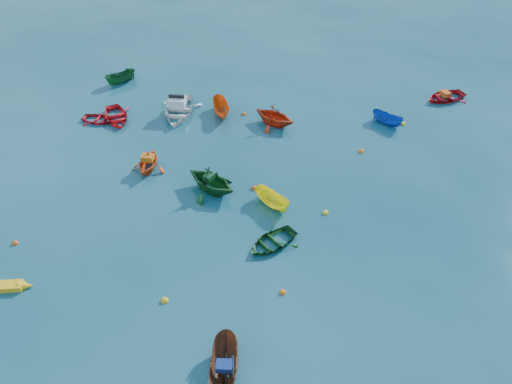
{
  "coord_description": "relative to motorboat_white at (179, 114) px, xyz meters",
  "views": [
    {
      "loc": [
        0.53,
        -17.37,
        19.47
      ],
      "look_at": [
        0.0,
        5.0,
        0.4
      ],
      "focal_mm": 35.0,
      "sensor_mm": 36.0,
      "label": 1
    }
  ],
  "objects": [
    {
      "name": "buoy_or_d",
      "position": [
        12.84,
        -4.44,
        0.0
      ],
      "size": [
        0.36,
        0.36,
        0.36
      ],
      "primitive_type": "sphere",
      "color": "orange",
      "rests_on": "ground"
    },
    {
      "name": "dinghy_orange_far",
      "position": [
        7.04,
        -1.24,
        0.0
      ],
      "size": [
        4.05,
        3.92,
        1.63
      ],
      "primitive_type": "imported",
      "rotation": [
        0.0,
        0.0,
        1.0
      ],
      "color": "#B83011",
      "rests_on": "ground"
    },
    {
      "name": "buoy_ye_d",
      "position": [
        -4.88,
        0.83,
        0.0
      ],
      "size": [
        0.36,
        0.36,
        0.36
      ],
      "primitive_type": "sphere",
      "color": "yellow",
      "rests_on": "ground"
    },
    {
      "name": "buoy_or_b",
      "position": [
        7.4,
        -16.27,
        0.0
      ],
      "size": [
        0.32,
        0.32,
        0.32
      ],
      "primitive_type": "sphere",
      "color": "orange",
      "rests_on": "ground"
    },
    {
      "name": "dinghy_red_nw",
      "position": [
        -5.61,
        -1.14,
        0.0
      ],
      "size": [
        2.82,
        2.3,
        0.51
      ],
      "primitive_type": "imported",
      "rotation": [
        0.0,
        0.0,
        1.34
      ],
      "color": "#B50F1A",
      "rests_on": "ground"
    },
    {
      "name": "dinghy_red_ne",
      "position": [
        20.21,
        2.64,
        0.0
      ],
      "size": [
        3.88,
        3.4,
        0.67
      ],
      "primitive_type": "imported",
      "rotation": [
        0.0,
        0.0,
        -1.17
      ],
      "color": "#B80F19",
      "rests_on": "ground"
    },
    {
      "name": "sampan_green_far",
      "position": [
        -5.3,
        4.68,
        0.0
      ],
      "size": [
        2.67,
        2.42,
        1.02
      ],
      "primitive_type": "imported",
      "rotation": [
        0.0,
        0.0,
        -0.89
      ],
      "color": "#125025",
      "rests_on": "ground"
    },
    {
      "name": "buoy_or_c",
      "position": [
        5.8,
        -8.43,
        0.0
      ],
      "size": [
        0.36,
        0.36,
        0.36
      ],
      "primitive_type": "sphere",
      "color": "#E0490C",
      "rests_on": "ground"
    },
    {
      "name": "ground",
      "position": [
        5.94,
        -14.22,
        0.0
      ],
      "size": [
        160.0,
        160.0,
        0.0
      ],
      "primitive_type": "plane",
      "color": "#0B4150",
      "rests_on": "ground"
    },
    {
      "name": "dinghy_red_far",
      "position": [
        -4.4,
        -0.85,
        0.0
      ],
      "size": [
        3.49,
        3.94,
        0.68
      ],
      "primitive_type": "imported",
      "rotation": [
        0.0,
        0.0,
        0.44
      ],
      "color": "red",
      "rests_on": "ground"
    },
    {
      "name": "sampan_brown_mid",
      "position": [
        4.9,
        -20.53,
        0.0
      ],
      "size": [
        1.2,
        3.12,
        1.2
      ],
      "primitive_type": "imported",
      "rotation": [
        0.0,
        0.0,
        -0.01
      ],
      "color": "brown",
      "rests_on": "ground"
    },
    {
      "name": "tarp_blue_a",
      "position": [
        4.9,
        -20.68,
        0.76
      ],
      "size": [
        0.67,
        0.51,
        0.32
      ],
      "primitive_type": "cube",
      "rotation": [
        0.0,
        0.0,
        -0.01
      ],
      "color": "navy",
      "rests_on": "sampan_brown_mid"
    },
    {
      "name": "dinghy_green_n",
      "position": [
        3.24,
        -8.68,
        0.0
      ],
      "size": [
        4.38,
        4.27,
        1.76
      ],
      "primitive_type": "imported",
      "rotation": [
        0.0,
        0.0,
        0.96
      ],
      "color": "#124D1E",
      "rests_on": "ground"
    },
    {
      "name": "tarp_green_b",
      "position": [
        3.15,
        -8.62,
        1.03
      ],
      "size": [
        0.73,
        0.77,
        0.3
      ],
      "primitive_type": "cube",
      "rotation": [
        0.0,
        0.0,
        0.96
      ],
      "color": "#10411E",
      "rests_on": "dinghy_green_n"
    },
    {
      "name": "dinghy_orange_w",
      "position": [
        -0.92,
        -6.65,
        0.0
      ],
      "size": [
        2.54,
        2.85,
        1.36
      ],
      "primitive_type": "imported",
      "rotation": [
        0.0,
        0.0,
        -0.13
      ],
      "color": "#D44814",
      "rests_on": "ground"
    },
    {
      "name": "sampan_orange_n",
      "position": [
        3.19,
        0.05,
        0.0
      ],
      "size": [
        1.78,
        3.1,
        1.13
      ],
      "primitive_type": "imported",
      "rotation": [
        0.0,
        0.0,
        0.25
      ],
      "color": "#D75B14",
      "rests_on": "ground"
    },
    {
      "name": "motorboat_white",
      "position": [
        0.0,
        0.0,
        0.0
      ],
      "size": [
        3.36,
        4.5,
        1.49
      ],
      "primitive_type": "imported",
      "rotation": [
        0.0,
        0.0,
        -0.07
      ],
      "color": "white",
      "rests_on": "ground"
    },
    {
      "name": "sampan_blue_far",
      "position": [
        15.12,
        -0.93,
        0.0
      ],
      "size": [
        2.43,
        2.25,
        0.93
      ],
      "primitive_type": "imported",
      "rotation": [
        0.0,
        0.0,
        0.87
      ],
      "color": "#0D3EA4",
      "rests_on": "ground"
    },
    {
      "name": "dinghy_green_e",
      "position": [
        6.88,
        -13.06,
        0.0
      ],
      "size": [
        3.58,
        3.47,
        0.61
      ],
      "primitive_type": "imported",
      "rotation": [
        0.0,
        0.0,
        -0.88
      ],
      "color": "#0F4317",
      "rests_on": "ground"
    },
    {
      "name": "buoy_ye_e",
      "position": [
        16.27,
        -0.98,
        0.0
      ],
      "size": [
        0.35,
        0.35,
        0.35
      ],
      "primitive_type": "sphere",
      "color": "yellow",
      "rests_on": "ground"
    },
    {
      "name": "tarp_orange_a",
      "position": [
        -0.92,
        -6.6,
        0.86
      ],
      "size": [
        0.81,
        0.66,
        0.36
      ],
      "primitive_type": "cube",
      "rotation": [
        0.0,
        0.0,
        -0.13
      ],
      "color": "orange",
      "rests_on": "dinghy_orange_w"
    },
    {
      "name": "buoy_ye_a",
      "position": [
        1.73,
        -16.9,
        0.0
      ],
      "size": [
        0.37,
        0.37,
        0.37
      ],
      "primitive_type": "sphere",
      "color": "gold",
      "rests_on": "ground"
    },
    {
      "name": "buoy_or_a",
      "position": [
        -6.91,
        -13.32,
        0.0
      ],
      "size": [
        0.34,
        0.34,
        0.34
      ],
      "primitive_type": "sphere",
      "color": "#D0470B",
      "rests_on": "ground"
    },
    {
      "name": "tarp_orange_b",
      "position": [
        20.11,
        2.6,
        0.51
      ],
      "size": [
        0.8,
        0.89,
        0.35
      ],
      "primitive_type": "cube",
      "rotation": [
        0.0,
        0.0,
        -1.17
      ],
      "color": "#D75616",
      "rests_on": "dinghy_red_ne"
    },
    {
      "name": "sampan_yellow_mid",
      "position": [
        6.91,
        -9.94,
        0.0
      ],
      "size": [
        2.5,
        2.57,
        1.01
      ],
      "primitive_type": "imported",
      "rotation": [
        0.0,
        0.0,
        0.76
      ],
      "color": "yellow",
      "rests_on": "ground"
    },
    {
      "name": "buoy_or_e",
      "position": [
        4.81,
        0.07,
        0.0
      ],
      "size": [
        0.35,
        0.35,
        0.35
      ],
      "primitive_type": "sphere",
      "color": "#D05C0B",
      "rests_on": "ground"
    },
    {
      "name": "buoy_ye_c",
      "position": [
        9.95,
        -10.52,
        0.0
      ],
      "size": [
        0.36,
        0.36,
        0.36
      ],
      "primitive_type": "sphere",
      "color": "yellow",
      "rests_on": "ground"
    }
  ]
}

